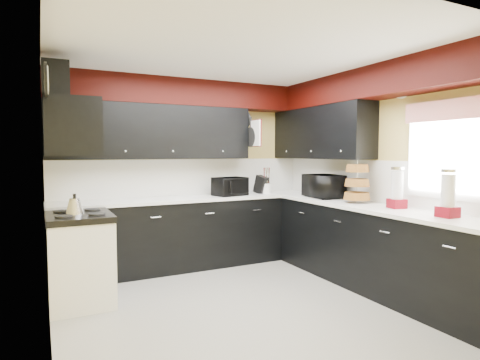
% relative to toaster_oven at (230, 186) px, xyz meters
% --- Properties ---
extents(ground, '(3.60, 3.60, 0.00)m').
position_rel_toaster_oven_xyz_m(ground, '(-0.51, -1.43, -1.07)').
color(ground, gray).
rests_on(ground, ground).
extents(wall_back, '(3.60, 0.06, 2.50)m').
position_rel_toaster_oven_xyz_m(wall_back, '(-0.51, 0.37, 0.18)').
color(wall_back, '#E0C666').
rests_on(wall_back, ground).
extents(wall_right, '(0.06, 3.60, 2.50)m').
position_rel_toaster_oven_xyz_m(wall_right, '(1.29, -1.43, 0.18)').
color(wall_right, '#E0C666').
rests_on(wall_right, ground).
extents(wall_left, '(0.06, 3.60, 2.50)m').
position_rel_toaster_oven_xyz_m(wall_left, '(-2.31, -1.43, 0.18)').
color(wall_left, '#E0C666').
rests_on(wall_left, ground).
extents(ceiling, '(3.60, 3.60, 0.06)m').
position_rel_toaster_oven_xyz_m(ceiling, '(-0.51, -1.43, 1.43)').
color(ceiling, white).
rests_on(ceiling, wall_back).
extents(cab_back, '(3.60, 0.60, 0.90)m').
position_rel_toaster_oven_xyz_m(cab_back, '(-0.51, 0.07, -0.62)').
color(cab_back, black).
rests_on(cab_back, ground).
extents(cab_right, '(0.60, 3.00, 0.90)m').
position_rel_toaster_oven_xyz_m(cab_right, '(0.99, -1.73, -0.62)').
color(cab_right, black).
rests_on(cab_right, ground).
extents(counter_back, '(3.62, 0.64, 0.04)m').
position_rel_toaster_oven_xyz_m(counter_back, '(-0.51, 0.07, -0.15)').
color(counter_back, white).
rests_on(counter_back, cab_back).
extents(counter_right, '(0.64, 3.02, 0.04)m').
position_rel_toaster_oven_xyz_m(counter_right, '(0.99, -1.73, -0.15)').
color(counter_right, white).
rests_on(counter_right, cab_right).
extents(splash_back, '(3.60, 0.02, 0.50)m').
position_rel_toaster_oven_xyz_m(splash_back, '(-0.51, 0.36, 0.12)').
color(splash_back, white).
rests_on(splash_back, counter_back).
extents(splash_right, '(0.02, 3.60, 0.50)m').
position_rel_toaster_oven_xyz_m(splash_right, '(1.28, -1.43, 0.12)').
color(splash_right, white).
rests_on(splash_right, counter_right).
extents(upper_back, '(2.60, 0.35, 0.70)m').
position_rel_toaster_oven_xyz_m(upper_back, '(-1.01, 0.20, 0.73)').
color(upper_back, black).
rests_on(upper_back, wall_back).
extents(upper_right, '(0.35, 1.80, 0.70)m').
position_rel_toaster_oven_xyz_m(upper_right, '(1.12, -0.53, 0.73)').
color(upper_right, black).
rests_on(upper_right, wall_right).
extents(soffit_back, '(3.60, 0.36, 0.35)m').
position_rel_toaster_oven_xyz_m(soffit_back, '(-0.51, 0.19, 1.26)').
color(soffit_back, black).
rests_on(soffit_back, wall_back).
extents(soffit_right, '(0.36, 3.24, 0.35)m').
position_rel_toaster_oven_xyz_m(soffit_right, '(1.11, -1.61, 1.26)').
color(soffit_right, black).
rests_on(soffit_right, wall_right).
extents(stove, '(0.60, 0.75, 0.86)m').
position_rel_toaster_oven_xyz_m(stove, '(-2.01, -0.68, -0.64)').
color(stove, white).
rests_on(stove, ground).
extents(cooktop, '(0.62, 0.77, 0.06)m').
position_rel_toaster_oven_xyz_m(cooktop, '(-2.01, -0.68, -0.18)').
color(cooktop, black).
rests_on(cooktop, stove).
extents(hood, '(0.50, 0.78, 0.55)m').
position_rel_toaster_oven_xyz_m(hood, '(-2.06, -0.68, 0.71)').
color(hood, black).
rests_on(hood, wall_left).
extents(hood_duct, '(0.24, 0.40, 0.40)m').
position_rel_toaster_oven_xyz_m(hood_duct, '(-2.19, -0.68, 1.13)').
color(hood_duct, black).
rests_on(hood_duct, wall_left).
extents(window, '(0.03, 0.86, 0.96)m').
position_rel_toaster_oven_xyz_m(window, '(1.28, -2.33, 0.48)').
color(window, white).
rests_on(window, wall_right).
extents(valance, '(0.04, 0.88, 0.20)m').
position_rel_toaster_oven_xyz_m(valance, '(1.22, -2.33, 0.88)').
color(valance, red).
rests_on(valance, wall_right).
extents(pan_top, '(0.03, 0.22, 0.40)m').
position_rel_toaster_oven_xyz_m(pan_top, '(0.31, 0.12, 0.93)').
color(pan_top, black).
rests_on(pan_top, upper_back).
extents(pan_mid, '(0.03, 0.28, 0.46)m').
position_rel_toaster_oven_xyz_m(pan_mid, '(0.31, -0.01, 0.68)').
color(pan_mid, black).
rests_on(pan_mid, upper_back).
extents(pan_low, '(0.03, 0.24, 0.42)m').
position_rel_toaster_oven_xyz_m(pan_low, '(0.31, 0.25, 0.65)').
color(pan_low, black).
rests_on(pan_low, upper_back).
extents(cut_board, '(0.03, 0.26, 0.35)m').
position_rel_toaster_oven_xyz_m(cut_board, '(0.32, -0.13, 0.73)').
color(cut_board, white).
rests_on(cut_board, upper_back).
extents(baskets, '(0.27, 0.27, 0.50)m').
position_rel_toaster_oven_xyz_m(baskets, '(1.01, -1.38, 0.11)').
color(baskets, brown).
rests_on(baskets, upper_right).
extents(clock, '(0.03, 0.30, 0.30)m').
position_rel_toaster_oven_xyz_m(clock, '(-2.28, -1.18, 1.08)').
color(clock, black).
rests_on(clock, wall_left).
extents(deco_plate, '(0.03, 0.24, 0.24)m').
position_rel_toaster_oven_xyz_m(deco_plate, '(1.26, -1.78, 1.18)').
color(deco_plate, white).
rests_on(deco_plate, wall_right).
extents(toaster_oven, '(0.50, 0.44, 0.25)m').
position_rel_toaster_oven_xyz_m(toaster_oven, '(0.00, 0.00, 0.00)').
color(toaster_oven, black).
rests_on(toaster_oven, counter_back).
extents(microwave, '(0.43, 0.58, 0.30)m').
position_rel_toaster_oven_xyz_m(microwave, '(1.01, -0.77, 0.03)').
color(microwave, black).
rests_on(microwave, counter_right).
extents(utensil_crock, '(0.14, 0.14, 0.14)m').
position_rel_toaster_oven_xyz_m(utensil_crock, '(0.59, 0.02, -0.05)').
color(utensil_crock, white).
rests_on(utensil_crock, counter_back).
extents(knife_block, '(0.16, 0.19, 0.25)m').
position_rel_toaster_oven_xyz_m(knife_block, '(0.52, 0.07, 0.00)').
color(knife_block, black).
rests_on(knife_block, counter_back).
extents(kettle, '(0.21, 0.21, 0.16)m').
position_rel_toaster_oven_xyz_m(kettle, '(-2.04, -0.67, -0.07)').
color(kettle, '#B3B4B8').
rests_on(kettle, cooktop).
extents(dispenser_a, '(0.19, 0.19, 0.43)m').
position_rel_toaster_oven_xyz_m(dispenser_a, '(1.06, -1.93, 0.09)').
color(dispenser_a, maroon).
rests_on(dispenser_a, counter_right).
extents(dispenser_b, '(0.16, 0.16, 0.43)m').
position_rel_toaster_oven_xyz_m(dispenser_b, '(1.00, -2.57, 0.09)').
color(dispenser_b, maroon).
rests_on(dispenser_b, counter_right).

